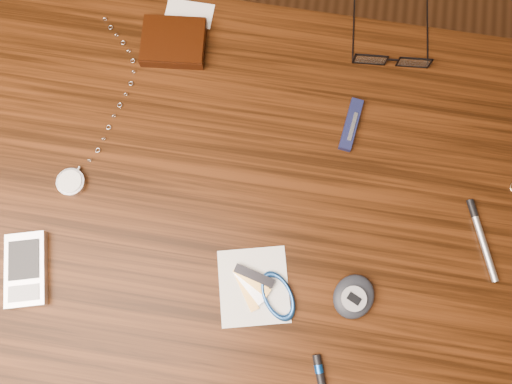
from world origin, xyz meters
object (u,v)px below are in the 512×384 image
notepad_keys (266,291)px  eyeglasses (392,57)px  pda_phone (26,269)px  silver_pen (480,233)px  desk (208,214)px  wallet_and_card (174,41)px  pocket_knife (351,125)px  pedometer (354,297)px  pocket_watch (74,176)px

notepad_keys → eyeglasses: bearing=70.1°
pda_phone → silver_pen: (0.65, 0.16, -0.00)m
notepad_keys → silver_pen: bearing=23.8°
desk → wallet_and_card: size_ratio=7.56×
desk → silver_pen: bearing=2.1°
eyeglasses → pocket_knife: size_ratio=1.56×
pedometer → wallet_and_card: bearing=133.0°
pocket_watch → notepad_keys: size_ratio=2.19×
pocket_watch → desk: bearing=-1.9°
notepad_keys → pocket_knife: (0.09, 0.27, 0.00)m
desk → pocket_knife: bearing=36.7°
wallet_and_card → pocket_watch: (-0.11, -0.24, -0.01)m
eyeglasses → pocket_watch: size_ratio=0.45×
wallet_and_card → pocket_watch: 0.27m
wallet_and_card → pocket_watch: wallet_and_card is taller
pda_phone → pocket_knife: 0.53m
wallet_and_card → pedometer: pedometer is taller
pedometer → pocket_knife: (-0.03, 0.26, -0.01)m
silver_pen → eyeglasses: bearing=120.9°
eyeglasses → pocket_knife: 0.13m
pda_phone → pedometer: size_ratio=1.42×
silver_pen → pocket_knife: bearing=146.0°
desk → pocket_knife: 0.28m
silver_pen → notepad_keys: bearing=-156.2°
pocket_knife → silver_pen: 0.25m
desk → wallet_and_card: wallet_and_card is taller
pda_phone → pedometer: bearing=4.3°
pocket_watch → notepad_keys: pocket_watch is taller
eyeglasses → silver_pen: 0.31m
pda_phone → notepad_keys: bearing=4.0°
wallet_and_card → pocket_knife: 0.32m
wallet_and_card → notepad_keys: (0.21, -0.37, -0.01)m
pda_phone → notepad_keys: size_ratio=0.84×
wallet_and_card → eyeglasses: bearing=4.4°
desk → pocket_knife: pocket_knife is taller
notepad_keys → pocket_knife: size_ratio=1.59×
pda_phone → pedometer: (0.47, 0.04, 0.00)m
wallet_and_card → notepad_keys: size_ratio=0.95×
pedometer → notepad_keys: (-0.12, -0.01, -0.01)m
pocket_watch → silver_pen: (0.61, 0.01, -0.00)m
eyeglasses → pocket_knife: eyeglasses is taller
desk → pda_phone: bearing=-148.5°
eyeglasses → notepad_keys: (-0.14, -0.40, -0.01)m
pedometer → notepad_keys: bearing=-174.8°
desk → pocket_watch: (-0.20, 0.01, 0.11)m
desk → silver_pen: 0.43m
eyeglasses → pedometer: size_ratio=1.65×
desk → pocket_watch: bearing=178.1°
wallet_and_card → pda_phone: size_ratio=1.12×
silver_pen → pda_phone: bearing=-166.4°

